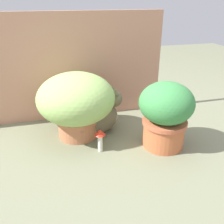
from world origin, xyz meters
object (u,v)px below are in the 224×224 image
Objects in this scene: mushroom_ornament_red at (100,137)px; grass_planter at (76,101)px; cat at (101,115)px; mushroom_ornament_pink at (80,127)px; leafy_planter at (166,113)px.

grass_planter is at bearing 114.28° from mushroom_ornament_red.
cat reaches higher than mushroom_ornament_pink.
leafy_planter is 0.40m from mushroom_ornament_red.
cat is at bearing 141.24° from leafy_planter.
grass_planter is 3.38× the size of mushroom_ornament_red.
mushroom_ornament_red is at bearing -65.72° from grass_planter.
leafy_planter is at bearing -20.82° from mushroom_ornament_pink.
leafy_planter is 1.04× the size of cat.
mushroom_ornament_red is (0.09, -0.14, 0.00)m from mushroom_ornament_pink.
grass_planter is 0.55m from leafy_planter.
cat reaches higher than mushroom_ornament_red.
leafy_planter reaches higher than mushroom_ornament_red.
mushroom_ornament_pink is (0.00, -0.07, -0.14)m from grass_planter.
mushroom_ornament_pink is at bearing -151.83° from cat.
grass_planter is 0.16m from mushroom_ornament_pink.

